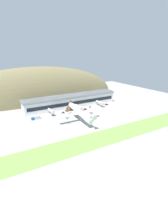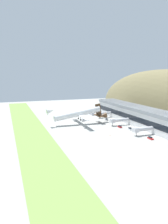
# 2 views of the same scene
# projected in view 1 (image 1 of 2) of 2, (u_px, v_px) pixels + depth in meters

# --- Properties ---
(ground_plane) EXTENTS (329.47, 329.47, 0.00)m
(ground_plane) POSITION_uv_depth(u_px,v_px,m) (85.00, 120.00, 163.25)
(ground_plane) COLOR #9E9E99
(grass_strip_foreground) EXTENTS (296.52, 21.87, 0.08)m
(grass_strip_foreground) POSITION_uv_depth(u_px,v_px,m) (111.00, 135.00, 132.23)
(grass_strip_foreground) COLOR #759947
(grass_strip_foreground) RESTS_ON ground_plane
(hill_backdrop) EXTENTS (230.57, 51.84, 85.84)m
(hill_backdrop) POSITION_uv_depth(u_px,v_px,m) (37.00, 101.00, 226.84)
(hill_backdrop) COLOR olive
(hill_backdrop) RESTS_ON ground_plane
(terminal_building) EXTENTS (109.94, 15.93, 13.80)m
(terminal_building) POSITION_uv_depth(u_px,v_px,m) (72.00, 100.00, 199.13)
(terminal_building) COLOR silver
(terminal_building) RESTS_ON ground_plane
(jetway_0) EXTENTS (3.38, 12.76, 5.43)m
(jetway_0) POSITION_uv_depth(u_px,v_px,m) (51.00, 111.00, 174.20)
(jetway_0) COLOR silver
(jetway_0) RESTS_ON ground_plane
(jetway_1) EXTENTS (3.38, 15.56, 5.43)m
(jetway_1) POSITION_uv_depth(u_px,v_px,m) (79.00, 107.00, 187.51)
(jetway_1) COLOR silver
(jetway_1) RESTS_ON ground_plane
(jetway_2) EXTENTS (3.38, 14.02, 5.43)m
(jetway_2) POSITION_uv_depth(u_px,v_px,m) (100.00, 103.00, 202.16)
(jetway_2) COLOR silver
(jetway_2) RESTS_ON ground_plane
(cargo_airplane) EXTENTS (41.78, 48.89, 13.13)m
(cargo_airplane) POSITION_uv_depth(u_px,v_px,m) (79.00, 112.00, 157.14)
(cargo_airplane) COLOR white
(service_car_0) EXTENTS (3.67, 1.99, 1.66)m
(service_car_0) POSITION_uv_depth(u_px,v_px,m) (90.00, 107.00, 196.34)
(service_car_0) COLOR silver
(service_car_0) RESTS_ON ground_plane
(service_car_1) EXTENTS (4.35, 1.73, 1.49)m
(service_car_1) POSITION_uv_depth(u_px,v_px,m) (107.00, 105.00, 207.41)
(service_car_1) COLOR #B21E1E
(service_car_1) RESTS_ON ground_plane
(service_car_2) EXTENTS (3.82, 1.66, 1.69)m
(service_car_2) POSITION_uv_depth(u_px,v_px,m) (63.00, 113.00, 178.85)
(service_car_2) COLOR #999EA3
(service_car_2) RESTS_ON ground_plane
(service_car_3) EXTENTS (3.88, 1.91, 1.65)m
(service_car_3) POSITION_uv_depth(u_px,v_px,m) (85.00, 109.00, 189.72)
(service_car_3) COLOR #B21E1E
(service_car_3) RESTS_ON ground_plane
(fuel_truck) EXTENTS (8.28, 2.87, 3.24)m
(fuel_truck) POSITION_uv_depth(u_px,v_px,m) (36.00, 118.00, 163.24)
(fuel_truck) COLOR #264C99
(fuel_truck) RESTS_ON ground_plane
(traffic_cone_0) EXTENTS (0.52, 0.52, 0.58)m
(traffic_cone_0) POSITION_uv_depth(u_px,v_px,m) (106.00, 111.00, 184.57)
(traffic_cone_0) COLOR orange
(traffic_cone_0) RESTS_ON ground_plane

